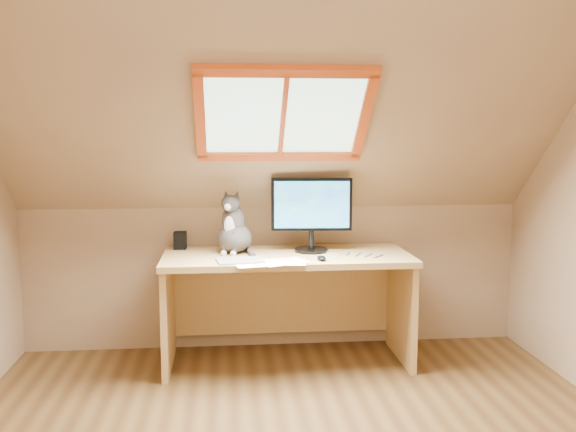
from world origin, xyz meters
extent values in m
cube|color=tan|center=(0.00, -1.75, 1.20)|extent=(3.50, 0.02, 2.40)
cube|color=tan|center=(0.00, 1.75, 0.50)|extent=(3.50, 0.02, 1.00)
cube|color=tan|center=(0.00, 0.97, 1.70)|extent=(3.50, 1.56, 1.41)
cube|color=#B2E0CC|center=(0.00, 1.05, 1.63)|extent=(0.90, 0.53, 0.48)
cube|color=#BE4411|center=(0.00, 1.05, 1.63)|extent=(1.02, 0.64, 0.59)
cube|color=tan|center=(0.05, 1.38, 0.71)|extent=(1.61, 0.70, 0.04)
cube|color=tan|center=(-0.72, 1.38, 0.35)|extent=(0.04, 0.63, 0.69)
cube|color=tan|center=(0.83, 1.38, 0.35)|extent=(0.04, 0.63, 0.69)
cube|color=tan|center=(0.05, 1.70, 0.35)|extent=(1.51, 0.03, 0.49)
cylinder|color=black|center=(0.22, 1.45, 0.74)|extent=(0.23, 0.23, 0.02)
cylinder|color=black|center=(0.22, 1.45, 0.82)|extent=(0.04, 0.04, 0.12)
cube|color=black|center=(0.22, 1.45, 1.05)|extent=(0.53, 0.08, 0.35)
cube|color=blue|center=(0.22, 1.42, 1.05)|extent=(0.49, 0.05, 0.31)
ellipsoid|color=#443F3C|center=(-0.28, 1.47, 0.83)|extent=(0.31, 0.34, 0.20)
ellipsoid|color=#443F3C|center=(-0.29, 1.45, 0.95)|extent=(0.20, 0.20, 0.21)
ellipsoid|color=silver|center=(-0.32, 1.39, 0.92)|extent=(0.08, 0.07, 0.12)
ellipsoid|color=#443F3C|center=(-0.31, 1.41, 1.07)|extent=(0.15, 0.14, 0.11)
sphere|color=silver|center=(-0.33, 1.36, 1.05)|extent=(0.04, 0.04, 0.04)
cone|color=#443F3C|center=(-0.34, 1.44, 1.12)|extent=(0.07, 0.07, 0.07)
cone|color=#443F3C|center=(-0.27, 1.41, 1.12)|extent=(0.07, 0.06, 0.07)
cube|color=black|center=(-0.65, 1.63, 0.79)|extent=(0.09, 0.09, 0.12)
cube|color=#B2B2B7|center=(-0.26, 1.16, 0.74)|extent=(0.31, 0.24, 0.01)
ellipsoid|color=black|center=(0.25, 1.14, 0.75)|extent=(0.06, 0.10, 0.03)
cube|color=white|center=(-0.09, 1.12, 0.73)|extent=(0.33, 0.27, 0.00)
cube|color=white|center=(-0.09, 1.12, 0.74)|extent=(0.32, 0.24, 0.00)
cube|color=white|center=(-0.09, 1.12, 0.74)|extent=(0.35, 0.30, 0.00)
camera|label=1|loc=(-0.34, -2.72, 1.52)|focal=40.00mm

